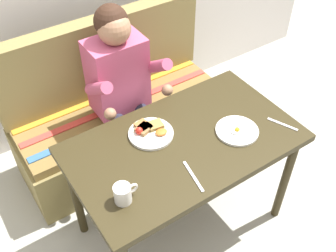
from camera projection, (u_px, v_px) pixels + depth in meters
name	position (u px, v px, depth m)	size (l,w,h in m)	color
ground_plane	(181.00, 221.00, 2.59)	(8.00, 8.00, 0.00)	#AAA89A
table	(184.00, 152.00, 2.14)	(1.20, 0.70, 0.73)	#2E2613
couch	(119.00, 116.00, 2.82)	(1.44, 0.56, 1.00)	olive
person	(123.00, 83.00, 2.42)	(0.45, 0.61, 1.21)	#B94B6D
plate_breakfast	(150.00, 132.00, 2.12)	(0.24, 0.24, 0.05)	white
plate_eggs	(237.00, 131.00, 2.13)	(0.23, 0.23, 0.04)	white
coffee_mug	(123.00, 193.00, 1.79)	(0.12, 0.08, 0.09)	white
fork	(283.00, 124.00, 2.18)	(0.01, 0.17, 0.01)	silver
knife	(193.00, 176.00, 1.92)	(0.01, 0.20, 0.01)	silver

